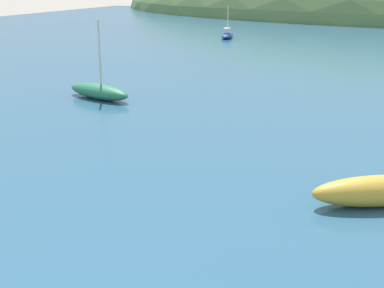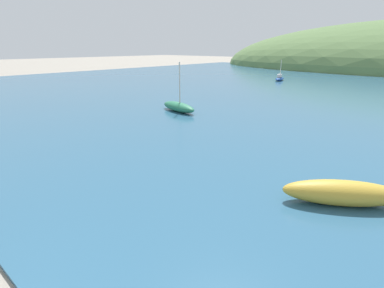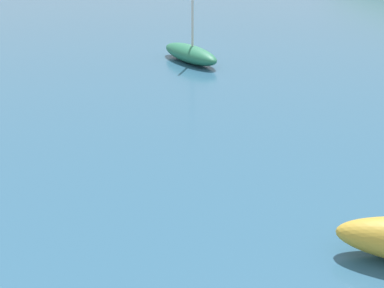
{
  "view_description": "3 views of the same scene",
  "coord_description": "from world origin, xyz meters",
  "views": [
    {
      "loc": [
        3.63,
        -2.09,
        4.46
      ],
      "look_at": [
        -0.89,
        6.98,
        1.21
      ],
      "focal_mm": 50.0,
      "sensor_mm": 36.0,
      "label": 1
    },
    {
      "loc": [
        4.21,
        1.0,
        3.73
      ],
      "look_at": [
        -1.1,
        6.99,
        1.11
      ],
      "focal_mm": 28.0,
      "sensor_mm": 36.0,
      "label": 2
    },
    {
      "loc": [
        4.62,
        2.01,
        4.0
      ],
      "look_at": [
        -0.89,
        7.08,
        1.01
      ],
      "focal_mm": 50.0,
      "sensor_mm": 36.0,
      "label": 3
    }
  ],
  "objects": [
    {
      "name": "boat_twin_mast",
      "position": [
        -7.84,
        13.39,
        0.38
      ],
      "size": [
        2.95,
        1.34,
        2.82
      ],
      "color": "#287551",
      "rests_on": "water"
    },
    {
      "name": "boat_red_dinghy",
      "position": [
        -11.0,
        32.86,
        0.35
      ],
      "size": [
        1.28,
        2.44,
        2.24
      ],
      "color": "#1E4793",
      "rests_on": "water"
    },
    {
      "name": "boat_nearest_quay",
      "position": [
        2.63,
        8.2,
        0.4
      ],
      "size": [
        2.72,
        2.14,
        0.6
      ],
      "color": "gold",
      "rests_on": "water"
    }
  ]
}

